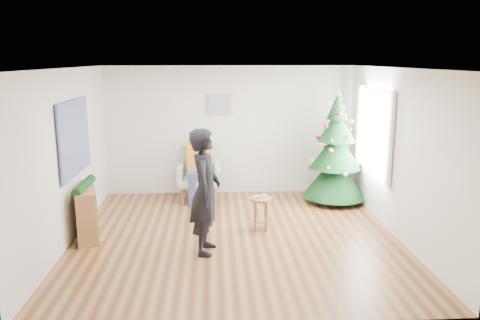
{
  "coord_description": "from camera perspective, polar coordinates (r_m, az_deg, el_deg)",
  "views": [
    {
      "loc": [
        -0.33,
        -6.91,
        2.74
      ],
      "look_at": [
        0.1,
        0.6,
        1.1
      ],
      "focal_mm": 35.0,
      "sensor_mm": 36.0,
      "label": 1
    }
  ],
  "objects": [
    {
      "name": "curtains",
      "position": [
        8.47,
        15.89,
        3.41
      ],
      "size": [
        0.05,
        1.75,
        1.5
      ],
      "color": "white",
      "rests_on": "wall_right"
    },
    {
      "name": "window_panel",
      "position": [
        8.48,
        16.08,
        3.41
      ],
      "size": [
        0.04,
        1.3,
        1.4
      ],
      "primitive_type": "cube",
      "color": "white",
      "rests_on": "wall_right"
    },
    {
      "name": "wall_left",
      "position": [
        7.38,
        -20.31,
        0.28
      ],
      "size": [
        0.0,
        5.0,
        5.0
      ],
      "primitive_type": "plane",
      "rotation": [
        1.57,
        0.0,
        1.57
      ],
      "color": "silver",
      "rests_on": "floor"
    },
    {
      "name": "framed_picture",
      "position": [
        9.41,
        -2.49,
        6.86
      ],
      "size": [
        0.52,
        0.05,
        0.42
      ],
      "color": "tan",
      "rests_on": "wall_back"
    },
    {
      "name": "ceiling",
      "position": [
        6.91,
        -0.56,
        11.15
      ],
      "size": [
        5.0,
        5.0,
        0.0
      ],
      "primitive_type": "plane",
      "rotation": [
        3.14,
        0.0,
        0.0
      ],
      "color": "white",
      "rests_on": "wall_back"
    },
    {
      "name": "tapestry",
      "position": [
        7.61,
        -19.52,
        2.6
      ],
      "size": [
        0.03,
        1.5,
        1.15
      ],
      "primitive_type": "cube",
      "color": "black",
      "rests_on": "wall_left"
    },
    {
      "name": "floor",
      "position": [
        7.43,
        -0.51,
        -9.31
      ],
      "size": [
        5.0,
        5.0,
        0.0
      ],
      "primitive_type": "plane",
      "color": "brown",
      "rests_on": "ground"
    },
    {
      "name": "garland",
      "position": [
        7.58,
        -18.49,
        -3.01
      ],
      "size": [
        0.14,
        0.9,
        0.14
      ],
      "primitive_type": "cylinder",
      "rotation": [
        1.57,
        0.0,
        0.0
      ],
      "color": "black",
      "rests_on": "console"
    },
    {
      "name": "seated_person",
      "position": [
        9.09,
        -5.04,
        -0.66
      ],
      "size": [
        0.47,
        0.67,
        1.36
      ],
      "rotation": [
        0.0,
        0.0,
        0.01
      ],
      "color": "navy",
      "rests_on": "armchair"
    },
    {
      "name": "wall_back",
      "position": [
        9.52,
        -1.25,
        3.6
      ],
      "size": [
        5.0,
        0.0,
        5.0
      ],
      "primitive_type": "plane",
      "rotation": [
        1.57,
        0.0,
        0.0
      ],
      "color": "silver",
      "rests_on": "floor"
    },
    {
      "name": "console",
      "position": [
        7.7,
        -18.28,
        -6.03
      ],
      "size": [
        0.58,
        1.04,
        0.8
      ],
      "primitive_type": "cube",
      "rotation": [
        0.0,
        0.0,
        0.3
      ],
      "color": "brown",
      "rests_on": "floor"
    },
    {
      "name": "wall_right",
      "position": [
        7.6,
        18.65,
        0.73
      ],
      "size": [
        0.0,
        5.0,
        5.0
      ],
      "primitive_type": "plane",
      "rotation": [
        1.57,
        0.0,
        -1.57
      ],
      "color": "silver",
      "rests_on": "floor"
    },
    {
      "name": "armchair",
      "position": [
        9.23,
        -5.0,
        -2.5
      ],
      "size": [
        0.84,
        0.76,
        1.04
      ],
      "rotation": [
        0.0,
        0.0,
        0.01
      ],
      "color": "#8DA686",
      "rests_on": "floor"
    },
    {
      "name": "standing_man",
      "position": [
        6.62,
        -4.26,
        -3.85
      ],
      "size": [
        0.5,
        0.7,
        1.8
      ],
      "primitive_type": "imported",
      "rotation": [
        0.0,
        0.0,
        1.46
      ],
      "color": "black",
      "rests_on": "floor"
    },
    {
      "name": "stool",
      "position": [
        7.63,
        2.53,
        -6.52
      ],
      "size": [
        0.36,
        0.36,
        0.54
      ],
      "rotation": [
        0.0,
        0.0,
        0.23
      ],
      "color": "brown",
      "rests_on": "floor"
    },
    {
      "name": "christmas_tree",
      "position": [
        9.1,
        11.61,
        0.97
      ],
      "size": [
        1.22,
        1.22,
        2.2
      ],
      "rotation": [
        0.0,
        0.0,
        0.24
      ],
      "color": "#3F2816",
      "rests_on": "floor"
    },
    {
      "name": "wall_front",
      "position": [
        4.65,
        0.94,
        -5.73
      ],
      "size": [
        5.0,
        0.0,
        5.0
      ],
      "primitive_type": "plane",
      "rotation": [
        -1.57,
        0.0,
        0.0
      ],
      "color": "silver",
      "rests_on": "floor"
    },
    {
      "name": "game_controller",
      "position": [
        6.51,
        -2.62,
        -1.37
      ],
      "size": [
        0.05,
        0.13,
        0.04
      ],
      "primitive_type": "cube",
      "rotation": [
        0.0,
        0.0,
        -0.11
      ],
      "color": "white",
      "rests_on": "standing_man"
    },
    {
      "name": "laptop",
      "position": [
        7.55,
        2.55,
        -4.54
      ],
      "size": [
        0.35,
        0.32,
        0.02
      ],
      "primitive_type": "imported",
      "rotation": [
        0.0,
        0.0,
        0.58
      ],
      "color": "silver",
      "rests_on": "stool"
    }
  ]
}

